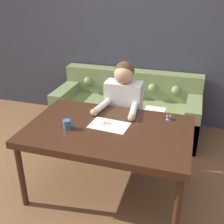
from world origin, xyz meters
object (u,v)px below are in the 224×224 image
thread_spool (168,118)px  mug (67,124)px  couch (127,110)px  scissors (109,124)px  dining_table (108,134)px  person (123,111)px

thread_spool → mug: bearing=-152.2°
couch → thread_spool: couch is taller
thread_spool → scissors: bearing=-153.5°
dining_table → couch: bearing=96.2°
couch → scissors: size_ratio=8.77×
dining_table → scissors: size_ratio=6.79×
person → dining_table: bearing=-88.1°
scissors → person: bearing=90.3°
scissors → thread_spool: bearing=26.5°
dining_table → scissors: scissors is taller
person → scissors: size_ratio=5.27×
scissors → thread_spool: size_ratio=5.22×
dining_table → mug: mug is taller
couch → scissors: bearing=-84.2°
person → thread_spool: 0.64m
couch → mug: 1.61m
couch → scissors: 1.40m
dining_table → mug: (-0.37, -0.13, 0.11)m
mug → thread_spool: 1.03m
couch → thread_spool: bearing=-56.6°
dining_table → thread_spool: bearing=33.5°
dining_table → person: (-0.02, 0.65, -0.04)m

